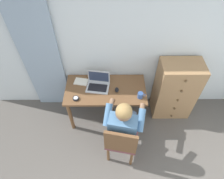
{
  "coord_description": "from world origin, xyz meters",
  "views": [
    {
      "loc": [
        -0.25,
        -0.14,
        2.95
      ],
      "look_at": [
        -0.24,
        1.72,
        0.81
      ],
      "focal_mm": 31.2,
      "sensor_mm": 36.0,
      "label": 1
    }
  ],
  "objects": [
    {
      "name": "wall_back",
      "position": [
        0.0,
        2.2,
        1.25
      ],
      "size": [
        4.8,
        0.05,
        2.5
      ],
      "primitive_type": "cube",
      "color": "silver",
      "rests_on": "ground_plane"
    },
    {
      "name": "computer_mouse",
      "position": [
        -0.17,
        1.79,
        0.73
      ],
      "size": [
        0.06,
        0.1,
        0.03
      ],
      "primitive_type": "ellipsoid",
      "rotation": [
        0.0,
        0.0,
        -0.03
      ],
      "color": "black",
      "rests_on": "desk"
    },
    {
      "name": "notebook_pad",
      "position": [
        -0.73,
        1.97,
        0.72
      ],
      "size": [
        0.23,
        0.19,
        0.01
      ],
      "primitive_type": "cube",
      "rotation": [
        0.0,
        0.0,
        -0.18
      ],
      "color": "silver",
      "rests_on": "desk"
    },
    {
      "name": "curtain_panel",
      "position": [
        -1.3,
        2.13,
        1.08
      ],
      "size": [
        0.58,
        0.03,
        2.16
      ],
      "primitive_type": "cube",
      "color": "#8EA3B7",
      "rests_on": "ground_plane"
    },
    {
      "name": "dresser",
      "position": [
        0.79,
        1.94,
        0.55
      ],
      "size": [
        0.63,
        0.44,
        1.09
      ],
      "color": "#9E754C",
      "rests_on": "ground_plane"
    },
    {
      "name": "chair",
      "position": [
        -0.12,
        1.06,
        0.5
      ],
      "size": [
        0.49,
        0.47,
        0.88
      ],
      "color": "brown",
      "rests_on": "ground_plane"
    },
    {
      "name": "coffee_mug",
      "position": [
        0.17,
        1.65,
        0.76
      ],
      "size": [
        0.12,
        0.08,
        0.09
      ],
      "color": "#33518C",
      "rests_on": "desk"
    },
    {
      "name": "desk",
      "position": [
        -0.34,
        1.82,
        0.61
      ],
      "size": [
        1.23,
        0.62,
        0.71
      ],
      "color": "brown",
      "rests_on": "ground_plane"
    },
    {
      "name": "laptop",
      "position": [
        -0.46,
        1.88,
        0.76
      ],
      "size": [
        0.37,
        0.3,
        0.24
      ],
      "color": "#B7BABF",
      "rests_on": "desk"
    },
    {
      "name": "person_seated",
      "position": [
        -0.09,
        1.25,
        0.68
      ],
      "size": [
        0.6,
        0.64,
        1.2
      ],
      "color": "#6B84AD",
      "rests_on": "ground_plane"
    },
    {
      "name": "desk_clock",
      "position": [
        -0.77,
        1.63,
        0.73
      ],
      "size": [
        0.09,
        0.09,
        0.03
      ],
      "color": "black",
      "rests_on": "desk"
    }
  ]
}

